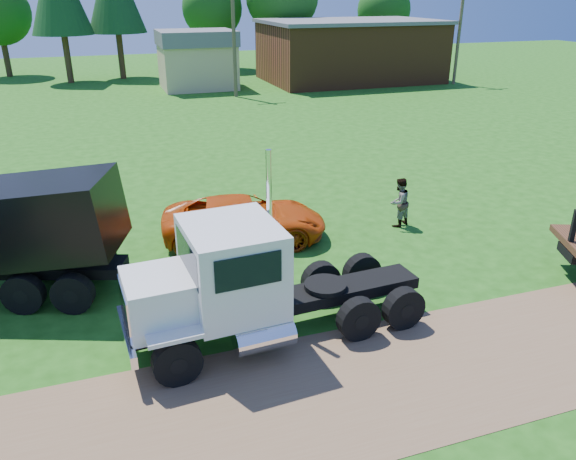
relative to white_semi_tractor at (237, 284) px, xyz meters
name	(u,v)px	position (x,y,z in m)	size (l,w,h in m)	color
ground	(363,384)	(2.09, -2.47, -1.53)	(140.00, 140.00, 0.00)	#1C4D10
dirt_track	(363,384)	(2.09, -2.47, -1.52)	(120.00, 4.20, 0.01)	brown
white_semi_tractor	(237,284)	(0.00, 0.00, 0.00)	(7.49, 2.92, 4.47)	black
orange_pickup	(245,220)	(1.66, 5.62, -0.78)	(2.48, 5.38, 1.50)	#C04109
spectator_b	(399,202)	(7.14, 5.10, -0.64)	(0.86, 0.67, 1.77)	#999999
brick_building	(350,50)	(20.09, 37.53, 1.13)	(15.40, 10.40, 5.30)	brown
tan_shed	(197,59)	(6.09, 37.53, 0.90)	(6.20, 5.40, 4.70)	tan
utility_poles	(234,33)	(8.09, 32.53, 3.19)	(42.20, 0.28, 9.00)	#493929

